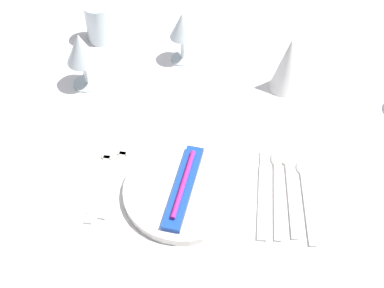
{
  "coord_description": "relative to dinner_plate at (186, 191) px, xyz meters",
  "views": [
    {
      "loc": [
        0.08,
        -0.9,
        1.59
      ],
      "look_at": [
        0.0,
        -0.15,
        0.76
      ],
      "focal_mm": 48.47,
      "sensor_mm": 36.0,
      "label": 1
    }
  ],
  "objects": [
    {
      "name": "toothbrush_package",
      "position": [
        0.0,
        0.0,
        0.02
      ],
      "size": [
        0.06,
        0.21,
        0.02
      ],
      "color": "blue",
      "rests_on": "dinner_plate"
    },
    {
      "name": "dinner_knife",
      "position": [
        0.15,
        0.01,
        -0.01
      ],
      "size": [
        0.02,
        0.22,
        0.0
      ],
      "color": "beige",
      "rests_on": "dining_table"
    },
    {
      "name": "spoon_dessert",
      "position": [
        0.21,
        0.05,
        -0.01
      ],
      "size": [
        0.03,
        0.22,
        0.01
      ],
      "color": "beige",
      "rests_on": "dining_table"
    },
    {
      "name": "fork_outer",
      "position": [
        -0.15,
        0.04,
        -0.01
      ],
      "size": [
        0.03,
        0.21,
        0.0
      ],
      "color": "beige",
      "rests_on": "dining_table"
    },
    {
      "name": "dinner_plate",
      "position": [
        0.0,
        0.0,
        0.0
      ],
      "size": [
        0.24,
        0.24,
        0.02
      ],
      "primitive_type": "cylinder",
      "color": "white",
      "rests_on": "dining_table"
    },
    {
      "name": "dining_table",
      "position": [
        -0.0,
        0.27,
        -0.09
      ],
      "size": [
        1.8,
        1.11,
        0.74
      ],
      "color": "white",
      "rests_on": "ground"
    },
    {
      "name": "wine_glass_left",
      "position": [
        -0.06,
        0.43,
        0.09
      ],
      "size": [
        0.06,
        0.06,
        0.14
      ],
      "color": "silver",
      "rests_on": "dining_table"
    },
    {
      "name": "wine_glass_centre",
      "position": [
        -0.28,
        0.31,
        0.09
      ],
      "size": [
        0.07,
        0.07,
        0.15
      ],
      "color": "silver",
      "rests_on": "dining_table"
    },
    {
      "name": "drink_tumbler",
      "position": [
        -0.28,
        0.49,
        0.04
      ],
      "size": [
        0.07,
        0.07,
        0.1
      ],
      "color": "silver",
      "rests_on": "dining_table"
    },
    {
      "name": "spoon_soup",
      "position": [
        0.18,
        0.05,
        -0.01
      ],
      "size": [
        0.03,
        0.22,
        0.01
      ],
      "color": "beige",
      "rests_on": "dining_table"
    },
    {
      "name": "fork_inner",
      "position": [
        -0.18,
        0.02,
        -0.01
      ],
      "size": [
        0.02,
        0.21,
        0.0
      ],
      "color": "beige",
      "rests_on": "dining_table"
    },
    {
      "name": "napkin_folded",
      "position": [
        0.2,
        0.35,
        0.06
      ],
      "size": [
        0.08,
        0.08,
        0.15
      ],
      "primitive_type": "cone",
      "color": "white",
      "rests_on": "dining_table"
    },
    {
      "name": "ground_plane",
      "position": [
        -0.0,
        0.27,
        -0.75
      ],
      "size": [
        6.0,
        6.0,
        0.0
      ],
      "primitive_type": "plane",
      "color": "#383D47"
    },
    {
      "name": "spoon_tea",
      "position": [
        0.24,
        0.03,
        -0.01
      ],
      "size": [
        0.03,
        0.21,
        0.01
      ],
      "color": "beige",
      "rests_on": "dining_table"
    }
  ]
}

